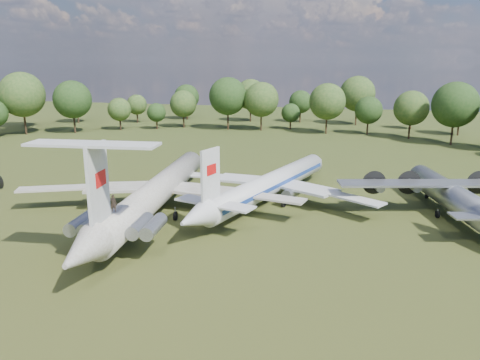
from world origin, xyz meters
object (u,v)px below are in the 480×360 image
(il62_airliner, at_px, (157,196))
(tu104_jet, at_px, (271,188))
(an12_transport, at_px, (452,200))
(person_on_il62, at_px, (113,203))

(il62_airliner, relative_size, tu104_jet, 1.16)
(il62_airliner, distance_m, an12_transport, 39.55)
(tu104_jet, height_order, an12_transport, tu104_jet)
(il62_airliner, xyz_separation_m, tu104_jet, (13.82, 9.10, -0.31))
(tu104_jet, bearing_deg, person_on_il62, -101.23)
(tu104_jet, bearing_deg, an12_transport, 16.92)
(il62_airliner, xyz_separation_m, an12_transport, (38.47, 9.18, -0.33))
(tu104_jet, distance_m, person_on_il62, 26.56)
(an12_transport, distance_m, person_on_il62, 43.87)
(tu104_jet, height_order, person_on_il62, person_on_il62)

